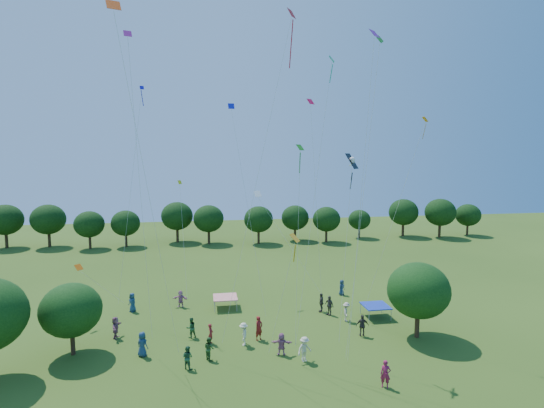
{
  "coord_description": "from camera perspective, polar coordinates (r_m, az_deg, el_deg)",
  "views": [
    {
      "loc": [
        -4.39,
        -13.19,
        14.12
      ],
      "look_at": [
        0.0,
        14.0,
        11.0
      ],
      "focal_mm": 28.0,
      "sensor_mm": 36.0,
      "label": 1
    }
  ],
  "objects": [
    {
      "name": "crowd_person_8",
      "position": [
        35.02,
        -10.83,
        -16.01
      ],
      "size": [
        0.89,
        0.7,
        1.6
      ],
      "primitive_type": "imported",
      "rotation": [
        0.0,
        0.0,
        3.54
      ],
      "color": "#235129",
      "rests_on": "ground"
    },
    {
      "name": "crowd_person_13",
      "position": [
        33.74,
        -8.24,
        -16.9
      ],
      "size": [
        0.49,
        0.65,
        1.56
      ],
      "primitive_type": "imported",
      "rotation": [
        0.0,
        0.0,
        1.35
      ],
      "color": "maroon",
      "rests_on": "ground"
    },
    {
      "name": "crowd_person_7",
      "position": [
        33.99,
        -1.77,
        -16.36
      ],
      "size": [
        0.83,
        0.78,
        1.88
      ],
      "primitive_type": "imported",
      "rotation": [
        0.0,
        0.0,
        0.63
      ],
      "color": "maroon",
      "rests_on": "ground"
    },
    {
      "name": "small_kite_9",
      "position": [
        34.26,
        18.04,
        4.54
      ],
      "size": [
        3.22,
        3.58,
        15.73
      ],
      "color": "orange"
    },
    {
      "name": "crowd_person_15",
      "position": [
        33.22,
        -3.84,
        -17.06
      ],
      "size": [
        0.6,
        1.17,
        1.73
      ],
      "primitive_type": "imported",
      "rotation": [
        0.0,
        0.0,
        4.63
      ],
      "color": "beige",
      "rests_on": "ground"
    },
    {
      "name": "small_kite_6",
      "position": [
        41.49,
        -0.87,
        -0.35
      ],
      "size": [
        5.9,
        4.22,
        9.41
      ],
      "color": "white"
    },
    {
      "name": "near_tree_north",
      "position": [
        33.99,
        -25.42,
        -12.76
      ],
      "size": [
        4.22,
        4.22,
        5.19
      ],
      "color": "#422B19",
      "rests_on": "ground"
    },
    {
      "name": "crowd_person_16",
      "position": [
        35.4,
        12.06,
        -15.68
      ],
      "size": [
        1.07,
        0.6,
        1.73
      ],
      "primitive_type": "imported",
      "rotation": [
        0.0,
        0.0,
        3.0
      ],
      "color": "#39302D",
      "rests_on": "ground"
    },
    {
      "name": "crowd_person_4",
      "position": [
        39.17,
        7.7,
        -13.35
      ],
      "size": [
        0.86,
        1.13,
        1.76
      ],
      "primitive_type": "imported",
      "rotation": [
        0.0,
        0.0,
        5.15
      ],
      "color": "#464138",
      "rests_on": "ground"
    },
    {
      "name": "crowd_person_12",
      "position": [
        41.61,
        -18.27,
        -12.44
      ],
      "size": [
        0.93,
        0.94,
        1.74
      ],
      "primitive_type": "imported",
      "rotation": [
        0.0,
        0.0,
        5.47
      ],
      "color": "navy",
      "rests_on": "ground"
    },
    {
      "name": "small_kite_13",
      "position": [
        29.36,
        -17.91,
        9.59
      ],
      "size": [
        1.05,
        1.28,
        20.68
      ],
      "color": "#98197F"
    },
    {
      "name": "treeline",
      "position": [
        69.39,
        -6.88,
        -1.89
      ],
      "size": [
        88.01,
        8.77,
        6.77
      ],
      "color": "#422B19",
      "rests_on": "ground"
    },
    {
      "name": "red_high_kite",
      "position": [
        28.96,
        0.88,
        16.18
      ],
      "size": [
        5.12,
        0.76,
        22.32
      ],
      "color": "red"
    },
    {
      "name": "crowd_person_1",
      "position": [
        28.79,
        15.01,
        -21.21
      ],
      "size": [
        0.75,
        0.64,
        1.7
      ],
      "primitive_type": "imported",
      "rotation": [
        0.0,
        0.0,
        5.86
      ],
      "color": "maroon",
      "rests_on": "ground"
    },
    {
      "name": "crowd_person_3",
      "position": [
        30.95,
        4.39,
        -18.88
      ],
      "size": [
        1.26,
        0.96,
        1.76
      ],
      "primitive_type": "imported",
      "rotation": [
        0.0,
        0.0,
        0.45
      ],
      "color": "beige",
      "rests_on": "ground"
    },
    {
      "name": "small_kite_12",
      "position": [
        35.63,
        -4.38,
        6.24
      ],
      "size": [
        2.64,
        4.13,
        17.25
      ],
      "color": "#1319C2"
    },
    {
      "name": "pirate_kite",
      "position": [
        29.92,
        10.69,
        5.34
      ],
      "size": [
        1.73,
        1.91,
        13.01
      ],
      "color": "black"
    },
    {
      "name": "crowd_person_5",
      "position": [
        41.66,
        -12.2,
        -12.35
      ],
      "size": [
        1.56,
        0.95,
        1.58
      ],
      "primitive_type": "imported",
      "rotation": [
        0.0,
        0.0,
        5.97
      ],
      "color": "#AF668D",
      "rests_on": "ground"
    },
    {
      "name": "small_kite_7",
      "position": [
        28.56,
        6.85,
        9.79
      ],
      "size": [
        2.64,
        0.83,
        19.33
      ],
      "color": "#0BA78F"
    },
    {
      "name": "small_kite_3",
      "position": [
        28.25,
        13.09,
        9.88
      ],
      "size": [
        2.79,
        2.34,
        20.46
      ],
      "color": "#177F3D"
    },
    {
      "name": "crowd_person_0",
      "position": [
        32.87,
        -17.04,
        -17.57
      ],
      "size": [
        0.99,
        0.87,
        1.77
      ],
      "primitive_type": "imported",
      "rotation": [
        0.0,
        0.0,
        2.56
      ],
      "color": "navy",
      "rests_on": "ground"
    },
    {
      "name": "tent_red_stripe",
      "position": [
        40.64,
        -6.31,
        -12.36
      ],
      "size": [
        2.2,
        2.2,
        1.1
      ],
      "color": "red",
      "rests_on": "ground"
    },
    {
      "name": "crowd_person_6",
      "position": [
        44.62,
        9.36,
        -11.01
      ],
      "size": [
        0.87,
        0.8,
        1.57
      ],
      "primitive_type": "imported",
      "rotation": [
        0.0,
        0.0,
        0.63
      ],
      "color": "navy",
      "rests_on": "ground"
    },
    {
      "name": "crowd_person_2",
      "position": [
        31.47,
        -8.45,
        -18.65
      ],
      "size": [
        0.78,
        0.9,
        1.6
      ],
      "primitive_type": "imported",
      "rotation": [
        0.0,
        0.0,
        2.12
      ],
      "color": "#2A5524",
      "rests_on": "ground"
    },
    {
      "name": "small_kite_4",
      "position": [
        38.87,
        -17.98,
        6.23
      ],
      "size": [
        2.62,
        1.6,
        18.87
      ],
      "color": "#1A13C5"
    },
    {
      "name": "small_kite_11",
      "position": [
        27.08,
        3.66,
        1.48
      ],
      "size": [
        0.58,
        1.22,
        13.55
      ],
      "color": "#1D7B16"
    },
    {
      "name": "small_kite_10",
      "position": [
        24.66,
        2.62,
        -6.86
      ],
      "size": [
        1.42,
        3.39,
        8.44
      ],
      "color": "#C48811"
    },
    {
      "name": "crowd_person_9",
      "position": [
        38.04,
        9.97,
        -14.09
      ],
      "size": [
        0.8,
        1.18,
        1.65
      ],
      "primitive_type": "imported",
      "rotation": [
        0.0,
        0.0,
        1.25
      ],
      "color": "beige",
      "rests_on": "ground"
    },
    {
      "name": "tent_blue",
      "position": [
        39.34,
        13.76,
        -13.16
      ],
      "size": [
        2.2,
        2.2,
        1.1
      ],
      "color": "#1934A8",
      "rests_on": "ground"
    },
    {
      "name": "crowd_person_14",
      "position": [
        30.53,
        -11.29,
        -19.57
      ],
      "size": [
        0.87,
        0.78,
        1.57
      ],
      "primitive_type": "imported",
      "rotation": [
        0.0,
        0.0,
        2.54
      ],
      "color": "#235230",
      "rests_on": "ground"
    },
    {
      "name": "near_tree_east",
      "position": [
        35.37,
        19.09,
        -10.91
      ],
      "size": [
        4.78,
        4.78,
        5.94
      ],
      "color": "#422B19",
      "rests_on": "ground"
    },
    {
      "name": "small_kite_0",
      "position": [
        38.95,
        5.51,
        8.29
      ],
      "size": [
        1.56,
        0.71,
        17.94
      ],
      "color": "#C20B34"
    },
    {
      "name": "small_kite_8",
      "position": [
        39.46,
        -24.08,
        -8.19
      ],
      "size": [
        3.72,
        1.12,
        3.78
      ],
      "color": "#D95A0C"
    },
    {
      "name": "crowd_person_10",
      "position": [
        39.82,
        6.65,
        -13.02
      ],
      "size": [
        0.87,
        1.12,
        1.74
      ],
      "primitive_type": "imported",
      "rotation": [
        0.0,
        0.0,
        4.26
      ],
      "color": "#3E3832",
      "rests_on": "ground"
    },
    {
      "name": "small_kite_1",
      "position": [
        23.52,
        -18.38,
        12.92
      ],
      "size": [
        2.65,
        5.58,
        20.22
      ],
      "color": "#DB430B"
    },
    {
      "name": "small_kite_2",
      "position": [
        42.07,
        -12.07,
        -0.83
      ],
      "size": [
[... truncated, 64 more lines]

